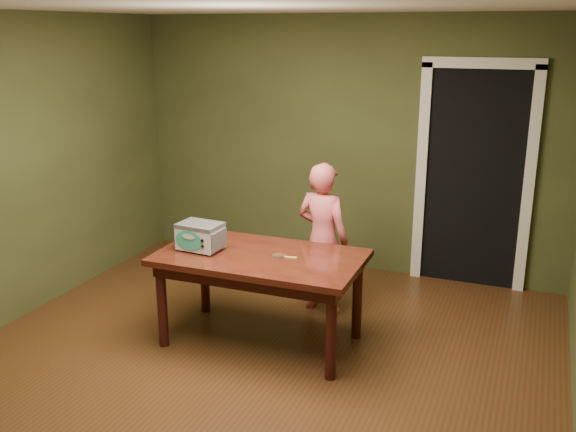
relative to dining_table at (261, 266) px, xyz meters
The scene contains 8 objects.
floor 0.86m from the dining_table, 81.37° to the right, with size 5.00×5.00×0.00m, color #512D17.
room_shell 1.20m from the dining_table, 81.37° to the right, with size 4.52×5.02×2.61m.
doorway 2.65m from the dining_table, 58.10° to the left, with size 1.10×0.66×2.25m.
dining_table is the anchor object (origin of this frame).
toy_oven 0.54m from the dining_table, behind, with size 0.37×0.27×0.22m.
baking_pan 0.19m from the dining_table, ahead, with size 0.10×0.10×0.02m.
spatula 0.23m from the dining_table, ahead, with size 0.18×0.03×0.01m, color tan.
child 0.80m from the dining_table, 71.44° to the left, with size 0.50×0.33×1.36m, color #E75F67.
Camera 1 is at (1.88, -3.76, 2.45)m, focal length 40.00 mm.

